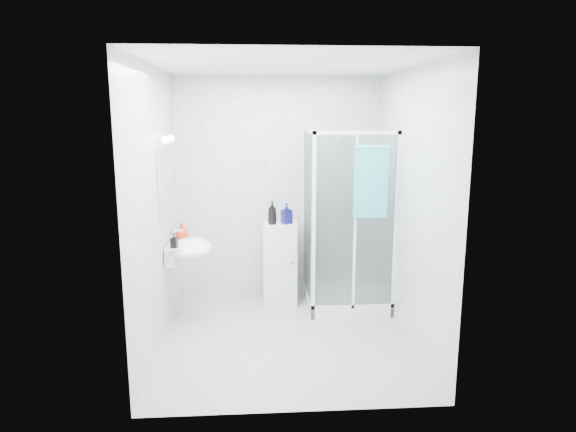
{
  "coord_description": "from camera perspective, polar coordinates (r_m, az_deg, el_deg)",
  "views": [
    {
      "loc": [
        -0.29,
        -4.72,
        2.17
      ],
      "look_at": [
        0.05,
        0.35,
        1.15
      ],
      "focal_mm": 32.0,
      "sensor_mm": 36.0,
      "label": 1
    }
  ],
  "objects": [
    {
      "name": "room",
      "position": [
        4.81,
        -0.31,
        0.92
      ],
      "size": [
        2.4,
        2.6,
        2.6
      ],
      "color": "white",
      "rests_on": "ground"
    },
    {
      "name": "soap_dispenser_orange",
      "position": [
        5.49,
        -11.71,
        -1.69
      ],
      "size": [
        0.16,
        0.16,
        0.18
      ],
      "primitive_type": "imported",
      "rotation": [
        0.0,
        0.0,
        0.15
      ],
      "color": "#AF2A14",
      "rests_on": "wall_basin"
    },
    {
      "name": "shampoo_bottle_b",
      "position": [
        5.83,
        -0.16,
        0.28
      ],
      "size": [
        0.14,
        0.14,
        0.23
      ],
      "primitive_type": "imported",
      "rotation": [
        0.0,
        0.0,
        0.39
      ],
      "color": "#0E0E54",
      "rests_on": "storage_cabinet"
    },
    {
      "name": "shampoo_bottle_a",
      "position": [
        5.79,
        -1.77,
        0.37
      ],
      "size": [
        0.13,
        0.13,
        0.27
      ],
      "primitive_type": "imported",
      "rotation": [
        0.0,
        0.0,
        0.3
      ],
      "color": "black",
      "rests_on": "storage_cabinet"
    },
    {
      "name": "soap_dispenser_black",
      "position": [
        5.2,
        -12.54,
        -2.7
      ],
      "size": [
        0.08,
        0.08,
        0.14
      ],
      "primitive_type": "imported",
      "rotation": [
        0.0,
        0.0,
        -0.19
      ],
      "color": "black",
      "rests_on": "wall_basin"
    },
    {
      "name": "hand_towel",
      "position": [
        5.27,
        9.19,
        3.96
      ],
      "size": [
        0.35,
        0.05,
        0.74
      ],
      "color": "#2FB2AD",
      "rests_on": "shower_enclosure"
    },
    {
      "name": "vanity_lights",
      "position": [
        5.25,
        -13.24,
        8.31
      ],
      "size": [
        0.1,
        0.4,
        0.08
      ],
      "color": "silver",
      "rests_on": "room"
    },
    {
      "name": "wall_basin",
      "position": [
        5.4,
        -11.13,
        -3.62
      ],
      "size": [
        0.46,
        0.56,
        0.35
      ],
      "color": "white",
      "rests_on": "ground"
    },
    {
      "name": "shower_enclosure",
      "position": [
        5.83,
        5.83,
        -5.89
      ],
      "size": [
        0.9,
        0.95,
        2.0
      ],
      "color": "white",
      "rests_on": "ground"
    },
    {
      "name": "mirror",
      "position": [
        5.29,
        -13.57,
        3.75
      ],
      "size": [
        0.02,
        0.6,
        0.7
      ],
      "primitive_type": "cube",
      "color": "white",
      "rests_on": "room"
    },
    {
      "name": "storage_cabinet",
      "position": [
        5.98,
        -0.83,
        -5.19
      ],
      "size": [
        0.41,
        0.42,
        0.94
      ],
      "rotation": [
        0.0,
        0.0,
        -0.07
      ],
      "color": "silver",
      "rests_on": "ground"
    },
    {
      "name": "wall_hooks",
      "position": [
        6.0,
        -3.46,
        6.07
      ],
      "size": [
        0.23,
        0.06,
        0.03
      ],
      "color": "silver",
      "rests_on": "room"
    }
  ]
}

